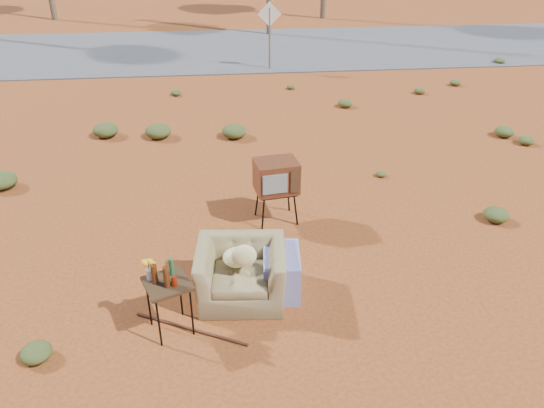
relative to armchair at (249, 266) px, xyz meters
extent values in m
plane|color=#984D1E|center=(-0.04, -0.21, -0.50)|extent=(140.00, 140.00, 0.00)
cube|color=#565659|center=(-0.04, 14.79, -0.48)|extent=(140.00, 7.00, 0.04)
imported|color=olive|center=(-0.11, -0.01, 0.04)|extent=(1.29, 0.90, 1.07)
ellipsoid|color=#E7DB8D|center=(-0.16, 0.05, 0.12)|extent=(0.39, 0.39, 0.23)
ellipsoid|color=#E7DB8D|center=(-0.07, -0.22, 0.33)|extent=(0.34, 0.17, 0.34)
cube|color=navy|center=(0.47, 0.05, -0.19)|extent=(0.58, 0.83, 0.62)
cube|color=black|center=(0.61, 2.01, 0.07)|extent=(0.70, 0.57, 0.03)
cylinder|color=black|center=(0.36, 1.75, -0.21)|extent=(0.03, 0.03, 0.57)
cylinder|color=black|center=(0.93, 1.83, -0.21)|extent=(0.03, 0.03, 0.57)
cylinder|color=black|center=(0.29, 2.19, -0.21)|extent=(0.03, 0.03, 0.57)
cylinder|color=black|center=(0.86, 2.28, -0.21)|extent=(0.03, 0.03, 0.57)
cube|color=#5E2C17|center=(0.61, 2.01, 0.36)|extent=(0.79, 0.65, 0.55)
cube|color=gray|center=(0.55, 1.71, 0.36)|extent=(0.42, 0.08, 0.34)
cube|color=#472D19|center=(0.89, 1.77, 0.36)|extent=(0.16, 0.04, 0.39)
cube|color=#322212|center=(-1.05, -0.62, 0.26)|extent=(0.70, 0.70, 0.04)
cylinder|color=black|center=(-1.17, -0.90, -0.12)|extent=(0.03, 0.03, 0.75)
cylinder|color=black|center=(-0.77, -0.74, -0.12)|extent=(0.03, 0.03, 0.75)
cylinder|color=black|center=(-1.33, -0.50, -0.12)|extent=(0.03, 0.03, 0.75)
cylinder|color=black|center=(-0.93, -0.34, -0.12)|extent=(0.03, 0.03, 0.75)
cylinder|color=#45200B|center=(-1.19, -0.62, 0.42)|extent=(0.08, 0.08, 0.28)
cylinder|color=#45200B|center=(-1.04, -0.71, 0.43)|extent=(0.07, 0.07, 0.30)
cylinder|color=#23532C|center=(-0.99, -0.48, 0.41)|extent=(0.06, 0.06, 0.26)
cylinder|color=#AA2B0D|center=(-0.95, -0.69, 0.35)|extent=(0.07, 0.07, 0.14)
cylinder|color=silver|center=(-1.26, -0.53, 0.35)|extent=(0.09, 0.09, 0.15)
ellipsoid|color=yellow|center=(-1.26, -0.53, 0.52)|extent=(0.17, 0.17, 0.13)
cylinder|color=#542616|center=(-0.81, -0.66, -0.48)|extent=(1.48, 0.78, 0.04)
cylinder|color=brown|center=(1.46, 11.79, 0.50)|extent=(0.06, 0.06, 2.00)
cube|color=silver|center=(1.46, 11.79, 1.30)|extent=(0.78, 0.04, 0.78)
ellipsoid|color=#404A20|center=(4.46, 1.59, -0.38)|extent=(0.44, 0.44, 0.24)
ellipsoid|color=#404A20|center=(-3.04, 6.29, -0.33)|extent=(0.60, 0.60, 0.33)
ellipsoid|color=#404A20|center=(6.76, 4.79, -0.40)|extent=(0.36, 0.36, 0.20)
ellipsoid|color=#404A20|center=(3.16, 7.79, -0.39)|extent=(0.40, 0.40, 0.22)
ellipsoid|color=#404A20|center=(-1.54, 9.29, -0.42)|extent=(0.30, 0.30, 0.17)
camera|label=1|loc=(-0.29, -5.98, 4.37)|focal=35.00mm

